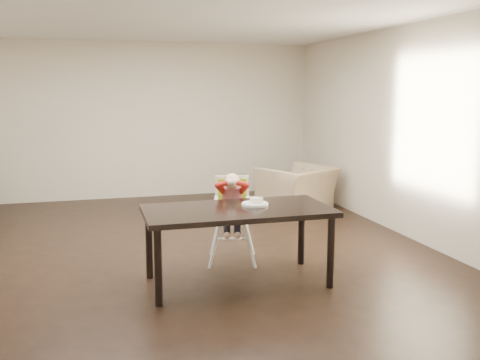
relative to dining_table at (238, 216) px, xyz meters
name	(u,v)px	position (x,y,z in m)	size (l,w,h in m)	color
ground	(176,253)	(-0.44, 1.11, -0.67)	(7.00, 7.00, 0.00)	black
room_walls	(172,92)	(-0.44, 1.11, 1.18)	(6.02, 7.02, 2.71)	beige
dining_table	(238,216)	(0.00, 0.00, 0.00)	(1.80, 0.90, 0.75)	black
high_chair	(232,199)	(0.13, 0.68, 0.03)	(0.50, 0.50, 0.99)	white
plate	(255,203)	(0.21, 0.08, 0.11)	(0.31, 0.31, 0.08)	white
armchair	(297,181)	(1.76, 2.85, -0.21)	(1.06, 0.69, 0.93)	tan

